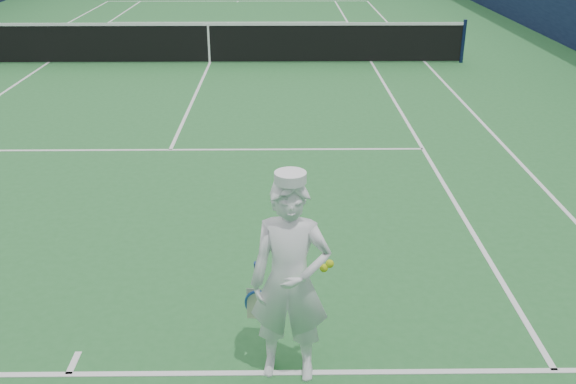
{
  "coord_description": "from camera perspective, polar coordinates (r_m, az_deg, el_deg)",
  "views": [
    {
      "loc": [
        1.8,
        -16.21,
        3.59
      ],
      "look_at": [
        1.87,
        -10.36,
        1.0
      ],
      "focal_mm": 40.0,
      "sensor_mm": 36.0,
      "label": 1
    }
  ],
  "objects": [
    {
      "name": "ground",
      "position": [
        16.7,
        -6.97,
        11.3
      ],
      "size": [
        80.0,
        80.0,
        0.0
      ],
      "primitive_type": "plane",
      "color": "#296C32",
      "rests_on": "ground"
    },
    {
      "name": "court_markings",
      "position": [
        16.7,
        -6.97,
        11.31
      ],
      "size": [
        11.03,
        23.83,
        0.01
      ],
      "color": "white",
      "rests_on": "ground"
    },
    {
      "name": "tennis_net",
      "position": [
        16.59,
        -7.06,
        13.17
      ],
      "size": [
        12.88,
        0.09,
        1.07
      ],
      "color": "#141E4C",
      "rests_on": "ground"
    },
    {
      "name": "tennis_player",
      "position": [
        5.12,
        0.18,
        -7.96
      ],
      "size": [
        0.76,
        0.54,
        1.82
      ],
      "rotation": [
        0.0,
        0.0,
        -0.11
      ],
      "color": "white",
      "rests_on": "ground"
    }
  ]
}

